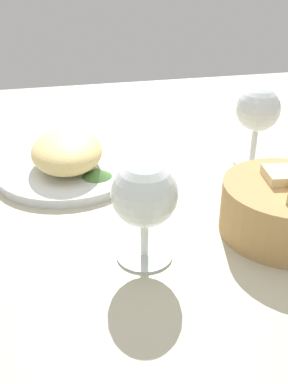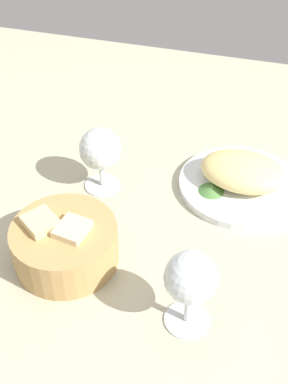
{
  "view_description": "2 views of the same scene",
  "coord_description": "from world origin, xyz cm",
  "px_view_note": "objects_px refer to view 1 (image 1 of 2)",
  "views": [
    {
      "loc": [
        54.02,
        -18.16,
        32.53
      ],
      "look_at": [
        5.09,
        -6.41,
        5.29
      ],
      "focal_mm": 41.3,
      "sensor_mm": 36.0,
      "label": 1
    },
    {
      "loc": [
        -16.79,
        58.3,
        60.34
      ],
      "look_at": [
        1.71,
        -2.42,
        5.43
      ],
      "focal_mm": 45.86,
      "sensor_mm": 36.0,
      "label": 2
    }
  ],
  "objects_px": {
    "plate": "(69,170)",
    "bread_basket": "(287,208)",
    "wine_glass_far": "(258,113)",
    "wine_glass_near": "(145,198)"
  },
  "relations": [
    {
      "from": "plate",
      "to": "wine_glass_far",
      "type": "bearing_deg",
      "value": 84.56
    },
    {
      "from": "wine_glass_near",
      "to": "wine_glass_far",
      "type": "distance_m",
      "value": 0.33
    },
    {
      "from": "wine_glass_far",
      "to": "plate",
      "type": "bearing_deg",
      "value": -95.44
    },
    {
      "from": "wine_glass_near",
      "to": "bread_basket",
      "type": "bearing_deg",
      "value": 92.89
    },
    {
      "from": "plate",
      "to": "wine_glass_far",
      "type": "relative_size",
      "value": 1.75
    },
    {
      "from": "plate",
      "to": "wine_glass_far",
      "type": "height_order",
      "value": "wine_glass_far"
    },
    {
      "from": "plate",
      "to": "bread_basket",
      "type": "xyz_separation_m",
      "value": [
        0.24,
        0.26,
        0.03
      ]
    },
    {
      "from": "plate",
      "to": "wine_glass_near",
      "type": "relative_size",
      "value": 1.87
    },
    {
      "from": "bread_basket",
      "to": "wine_glass_far",
      "type": "relative_size",
      "value": 1.25
    },
    {
      "from": "bread_basket",
      "to": "wine_glass_far",
      "type": "height_order",
      "value": "wine_glass_far"
    }
  ]
}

